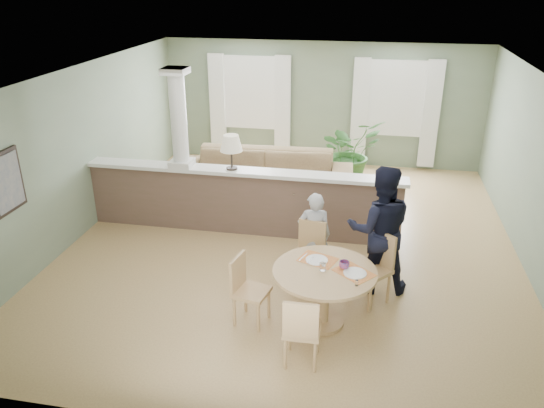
% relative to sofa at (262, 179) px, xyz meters
% --- Properties ---
extents(ground, '(8.00, 8.00, 0.00)m').
position_rel_sofa_xyz_m(ground, '(0.80, -1.43, -0.49)').
color(ground, tan).
rests_on(ground, ground).
extents(room_shell, '(7.02, 8.02, 2.71)m').
position_rel_sofa_xyz_m(room_shell, '(0.77, -0.80, 1.33)').
color(room_shell, gray).
rests_on(room_shell, ground).
extents(pony_wall, '(5.32, 0.38, 2.70)m').
position_rel_sofa_xyz_m(pony_wall, '(-0.18, -1.23, 0.22)').
color(pony_wall, brown).
rests_on(pony_wall, ground).
extents(sofa, '(3.39, 1.47, 0.97)m').
position_rel_sofa_xyz_m(sofa, '(0.00, 0.00, 0.00)').
color(sofa, '#988353').
rests_on(sofa, ground).
extents(houseplant, '(1.63, 1.60, 1.37)m').
position_rel_sofa_xyz_m(houseplant, '(1.53, 1.35, 0.20)').
color(houseplant, '#2F6026').
rests_on(houseplant, ground).
extents(dining_table, '(1.26, 1.26, 0.86)m').
position_rel_sofa_xyz_m(dining_table, '(1.50, -3.52, 0.12)').
color(dining_table, tan).
rests_on(dining_table, ground).
extents(chair_far_boy, '(0.48, 0.48, 0.91)m').
position_rel_sofa_xyz_m(chair_far_boy, '(1.20, -2.59, 0.01)').
color(chair_far_boy, tan).
rests_on(chair_far_boy, ground).
extents(chair_far_man, '(0.62, 0.62, 0.97)m').
position_rel_sofa_xyz_m(chair_far_man, '(2.10, -2.88, 0.05)').
color(chair_far_man, tan).
rests_on(chair_far_man, ground).
extents(chair_near, '(0.41, 0.41, 0.89)m').
position_rel_sofa_xyz_m(chair_near, '(1.33, -4.35, 0.01)').
color(chair_near, tan).
rests_on(chair_near, ground).
extents(chair_side, '(0.48, 0.48, 0.89)m').
position_rel_sofa_xyz_m(chair_side, '(0.55, -3.64, 0.01)').
color(chair_side, tan).
rests_on(chair_side, ground).
extents(child_person, '(0.51, 0.37, 1.28)m').
position_rel_sofa_xyz_m(child_person, '(1.24, -2.40, 0.16)').
color(child_person, '#A8A8AD').
rests_on(child_person, ground).
extents(man_person, '(0.94, 0.77, 1.79)m').
position_rel_sofa_xyz_m(man_person, '(2.13, -2.57, 0.41)').
color(man_person, black).
rests_on(man_person, ground).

